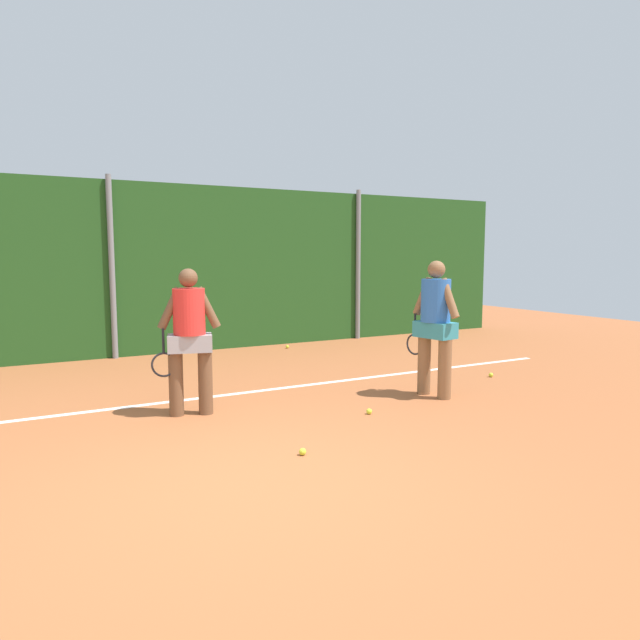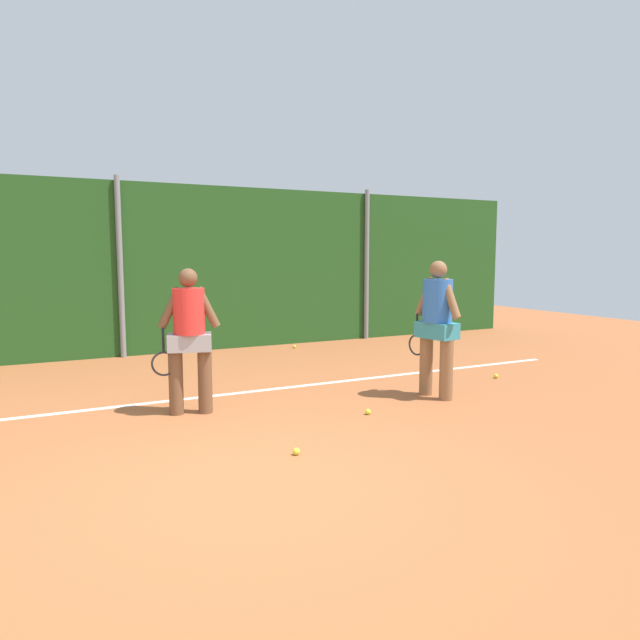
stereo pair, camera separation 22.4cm
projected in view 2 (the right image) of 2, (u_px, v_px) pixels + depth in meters
name	position (u px, v px, depth m)	size (l,w,h in m)	color
ground_plane	(184.00, 422.00, 6.33)	(27.06, 27.06, 0.00)	#A85B33
hedge_fence_backdrop	(119.00, 270.00, 10.29)	(17.59, 0.25, 3.12)	#23511E
fence_post_center	(120.00, 268.00, 10.13)	(0.10, 0.10, 3.20)	gray
fence_post_right	(367.00, 265.00, 12.41)	(0.10, 0.10, 3.20)	gray
court_baseline_paint	(165.00, 401.00, 7.20)	(12.86, 0.10, 0.01)	white
player_foreground_near	(437.00, 322.00, 7.32)	(0.38, 0.79, 1.75)	#8C603D
player_midcourt	(189.00, 333.00, 6.56)	(0.77, 0.41, 1.68)	brown
tennis_ball_0	(294.00, 347.00, 11.28)	(0.07, 0.07, 0.07)	#CCDB33
tennis_ball_3	(496.00, 376.00, 8.55)	(0.07, 0.07, 0.07)	#CCDB33
tennis_ball_4	(368.00, 412.00, 6.61)	(0.07, 0.07, 0.07)	#CCDB33
tennis_ball_5	(296.00, 451.00, 5.28)	(0.07, 0.07, 0.07)	#CCDB33
tennis_ball_6	(446.00, 370.00, 9.00)	(0.07, 0.07, 0.07)	#CCDB33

